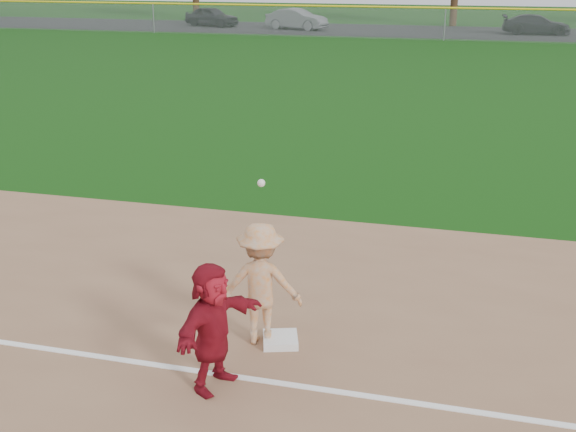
% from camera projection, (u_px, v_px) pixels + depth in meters
% --- Properties ---
extents(ground, '(160.00, 160.00, 0.00)m').
position_uv_depth(ground, '(258.00, 347.00, 9.42)').
color(ground, '#103E0B').
rests_on(ground, ground).
extents(foul_line, '(60.00, 0.10, 0.01)m').
position_uv_depth(foul_line, '(239.00, 377.00, 8.68)').
color(foul_line, white).
rests_on(foul_line, infield_dirt).
extents(parking_asphalt, '(120.00, 10.00, 0.01)m').
position_uv_depth(parking_asphalt, '(449.00, 32.00, 51.32)').
color(parking_asphalt, black).
rests_on(parking_asphalt, ground).
extents(first_base, '(0.56, 0.56, 0.10)m').
position_uv_depth(first_base, '(280.00, 340.00, 9.45)').
color(first_base, white).
rests_on(first_base, infield_dirt).
extents(base_runner, '(0.88, 1.51, 1.56)m').
position_uv_depth(base_runner, '(213.00, 327.00, 8.27)').
color(base_runner, maroon).
rests_on(base_runner, infield_dirt).
extents(car_left, '(4.62, 2.91, 1.47)m').
position_uv_depth(car_left, '(212.00, 16.00, 55.52)').
color(car_left, black).
rests_on(car_left, parking_asphalt).
extents(car_mid, '(4.77, 2.62, 1.49)m').
position_uv_depth(car_mid, '(297.00, 19.00, 52.89)').
color(car_mid, slate).
rests_on(car_mid, parking_asphalt).
extents(car_right, '(4.62, 2.02, 1.32)m').
position_uv_depth(car_right, '(536.00, 24.00, 49.35)').
color(car_right, black).
rests_on(car_right, parking_asphalt).
extents(first_base_play, '(1.14, 0.76, 2.28)m').
position_uv_depth(first_base_play, '(261.00, 284.00, 9.26)').
color(first_base_play, '#A7A7AA').
rests_on(first_base_play, infield_dirt).
extents(outfield_fence, '(110.00, 0.12, 110.00)m').
position_uv_depth(outfield_fence, '(446.00, 8.00, 45.21)').
color(outfield_fence, '#999EA0').
rests_on(outfield_fence, ground).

